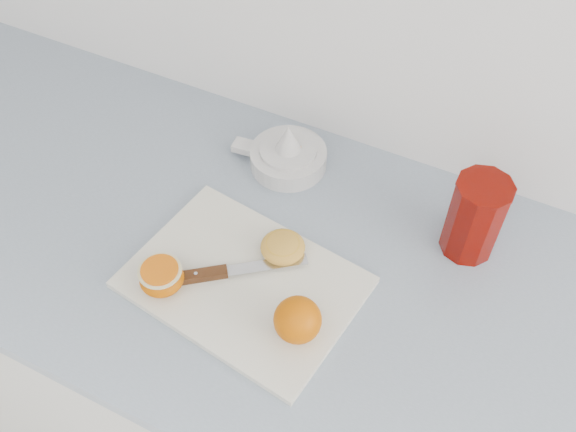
{
  "coord_description": "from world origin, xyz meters",
  "views": [
    {
      "loc": [
        0.07,
        1.17,
        1.72
      ],
      "look_at": [
        -0.21,
        1.73,
        0.96
      ],
      "focal_mm": 40.0,
      "sensor_mm": 36.0,
      "label": 1
    }
  ],
  "objects_px": {
    "counter": "(340,407)",
    "half_orange": "(161,277)",
    "citrus_juicer": "(287,155)",
    "red_tumbler": "(474,220)",
    "cutting_board": "(243,282)"
  },
  "relations": [
    {
      "from": "counter",
      "to": "cutting_board",
      "type": "relative_size",
      "value": 7.43
    },
    {
      "from": "counter",
      "to": "citrus_juicer",
      "type": "bearing_deg",
      "value": 138.66
    },
    {
      "from": "cutting_board",
      "to": "red_tumbler",
      "type": "relative_size",
      "value": 2.37
    },
    {
      "from": "cutting_board",
      "to": "citrus_juicer",
      "type": "bearing_deg",
      "value": 101.78
    },
    {
      "from": "half_orange",
      "to": "citrus_juicer",
      "type": "relative_size",
      "value": 0.39
    },
    {
      "from": "half_orange",
      "to": "red_tumbler",
      "type": "xyz_separation_m",
      "value": [
        0.39,
        0.29,
        0.03
      ]
    },
    {
      "from": "half_orange",
      "to": "red_tumbler",
      "type": "distance_m",
      "value": 0.48
    },
    {
      "from": "half_orange",
      "to": "citrus_juicer",
      "type": "bearing_deg",
      "value": 81.21
    },
    {
      "from": "citrus_juicer",
      "to": "red_tumbler",
      "type": "xyz_separation_m",
      "value": [
        0.34,
        -0.04,
        0.04
      ]
    },
    {
      "from": "cutting_board",
      "to": "citrus_juicer",
      "type": "height_order",
      "value": "citrus_juicer"
    },
    {
      "from": "counter",
      "to": "citrus_juicer",
      "type": "relative_size",
      "value": 14.56
    },
    {
      "from": "counter",
      "to": "half_orange",
      "type": "height_order",
      "value": "half_orange"
    },
    {
      "from": "cutting_board",
      "to": "half_orange",
      "type": "bearing_deg",
      "value": -149.47
    },
    {
      "from": "cutting_board",
      "to": "citrus_juicer",
      "type": "relative_size",
      "value": 1.96
    },
    {
      "from": "citrus_juicer",
      "to": "counter",
      "type": "bearing_deg",
      "value": -41.34
    }
  ]
}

